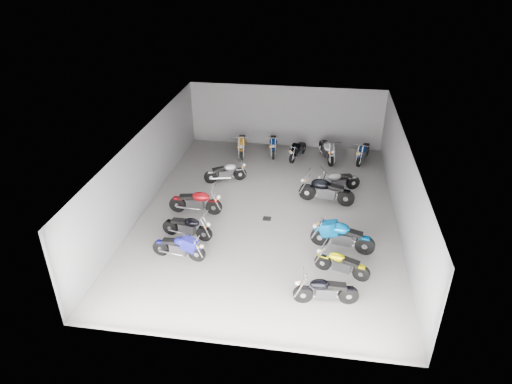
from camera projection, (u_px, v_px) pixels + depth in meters
The scene contains 20 objects.
ground at pixel (269, 212), 18.39m from camera, with size 14.00×14.00×0.00m, color gray.
wall_back at pixel (286, 116), 23.68m from camera, with size 10.00×0.10×3.20m, color slate.
wall_left at pixel (145, 168), 18.26m from camera, with size 0.10×14.00×3.20m, color slate.
wall_right at pixel (402, 186), 16.96m from camera, with size 0.10×14.00×3.20m, color slate.
ceiling at pixel (270, 138), 16.83m from camera, with size 10.00×14.00×0.04m, color black.
drain_grate at pixel (267, 219), 17.95m from camera, with size 0.32×0.32×0.01m, color black.
motorcycle_left_b at pixel (179, 247), 15.51m from camera, with size 1.92×0.44×0.84m.
motorcycle_left_c at pixel (188, 227), 16.59m from camera, with size 1.95×0.50×0.86m.
motorcycle_left_d at pixel (196, 202), 18.09m from camera, with size 2.15×0.41×0.95m.
motorcycle_left_f at pixel (226, 172), 20.52m from camera, with size 1.85×0.85×0.85m.
motorcycle_right_a at pixel (325, 290), 13.57m from camera, with size 1.97×0.45×0.87m.
motorcycle_right_b at pixel (341, 263), 14.74m from camera, with size 1.80×0.68×0.81m.
motorcycle_right_c at pixel (342, 236), 15.93m from camera, with size 2.26×0.64×1.00m.
motorcycle_right_e at pixel (326, 191), 18.80m from camera, with size 2.32×0.61×1.02m.
motorcycle_right_f at pixel (338, 181), 19.73m from camera, with size 1.89×0.94×0.89m.
motorcycle_back_b at pixel (242, 145), 23.06m from camera, with size 0.55×2.31×1.02m.
motorcycle_back_c at pixel (273, 144), 23.23m from camera, with size 0.47×2.08×0.91m.
motorcycle_back_d at pixel (298, 150), 22.73m from camera, with size 0.73×1.80×0.82m.
motorcycle_back_e at pixel (327, 150), 22.54m from camera, with size 0.79×2.18×0.98m.
motorcycle_back_f at pixel (363, 152), 22.39m from camera, with size 0.75×2.02×0.91m.
Camera 1 is at (1.82, -15.61, 9.59)m, focal length 32.00 mm.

